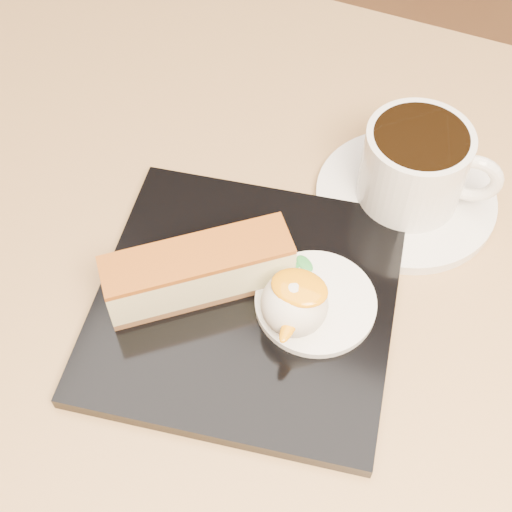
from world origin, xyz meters
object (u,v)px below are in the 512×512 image
at_px(dessert_plate, 246,302).
at_px(coffee_cup, 417,166).
at_px(table, 207,389).
at_px(ice_cream_scoop, 294,304).
at_px(cheesecake, 198,271).
at_px(saucer, 405,198).

distance_m(dessert_plate, coffee_cup, 0.17).
relative_size(table, dessert_plate, 3.64).
relative_size(table, ice_cream_scoop, 16.62).
bearing_deg(ice_cream_scoop, dessert_plate, 172.87).
relative_size(ice_cream_scoop, coffee_cup, 0.43).
relative_size(cheesecake, ice_cream_scoop, 2.67).
bearing_deg(cheesecake, table, -141.50).
bearing_deg(coffee_cup, saucer, -180.00).
xyz_separation_m(table, saucer, (0.12, 0.16, 0.16)).
xyz_separation_m(ice_cream_scoop, coffee_cup, (0.04, 0.15, 0.01)).
bearing_deg(saucer, coffee_cup, 6.32).
bearing_deg(coffee_cup, dessert_plate, -126.16).
distance_m(ice_cream_scoop, coffee_cup, 0.16).
bearing_deg(table, saucer, 53.34).
bearing_deg(cheesecake, coffee_cup, 11.78).
height_order(dessert_plate, saucer, dessert_plate).
height_order(table, ice_cream_scoop, ice_cream_scoop).
bearing_deg(saucer, cheesecake, -127.68).
relative_size(dessert_plate, cheesecake, 1.71).
xyz_separation_m(table, coffee_cup, (0.12, 0.16, 0.20)).
distance_m(table, ice_cream_scoop, 0.21).
bearing_deg(dessert_plate, saucer, 60.74).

